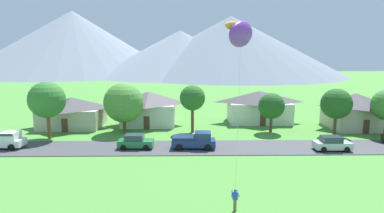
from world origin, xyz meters
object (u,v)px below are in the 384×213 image
at_px(house_rightmost, 354,110).
at_px(pickup_truck_white_west_side, 3,140).
at_px(house_right_center, 149,107).
at_px(tree_far_right, 47,100).
at_px(house_left_center, 259,106).
at_px(tree_center, 124,103).
at_px(tree_near_left, 271,106).
at_px(parked_car_silver_mid_east, 332,144).
at_px(pickup_truck_navy_east_side, 195,140).
at_px(house_leftmost, 72,112).
at_px(tree_near_right, 192,98).
at_px(tree_right_of_center, 336,104).
at_px(kite_flyer_with_kite, 240,35).

height_order(house_rightmost, pickup_truck_white_west_side, house_rightmost).
height_order(house_right_center, tree_far_right, tree_far_right).
distance_m(house_left_center, tree_center, 22.27).
height_order(tree_near_left, pickup_truck_white_west_side, tree_near_left).
xyz_separation_m(house_rightmost, pickup_truck_white_west_side, (-47.94, -10.26, -1.73)).
relative_size(house_rightmost, tree_center, 1.13).
bearing_deg(house_rightmost, tree_center, -176.12).
distance_m(tree_center, parked_car_silver_mid_east, 28.09).
distance_m(parked_car_silver_mid_east, pickup_truck_white_west_side, 39.41).
bearing_deg(pickup_truck_navy_east_side, house_rightmost, 23.37).
relative_size(house_rightmost, tree_far_right, 1.06).
bearing_deg(parked_car_silver_mid_east, house_rightmost, 53.93).
distance_m(house_leftmost, house_left_center, 30.04).
bearing_deg(pickup_truck_white_west_side, tree_near_right, 18.87).
relative_size(tree_right_of_center, kite_flyer_with_kite, 0.47).
relative_size(parked_car_silver_mid_east, pickup_truck_navy_east_side, 0.80).
bearing_deg(tree_far_right, tree_near_left, 5.59).
distance_m(house_right_center, tree_near_right, 9.17).
distance_m(house_left_center, tree_near_left, 7.19).
bearing_deg(house_left_center, parked_car_silver_mid_east, -72.53).
bearing_deg(tree_right_of_center, house_right_center, 163.87).
xyz_separation_m(house_right_center, tree_center, (-2.98, -5.55, 1.63)).
bearing_deg(tree_right_of_center, house_left_center, 133.68).
height_order(tree_near_right, pickup_truck_white_west_side, tree_near_right).
height_order(house_rightmost, tree_right_of_center, tree_right_of_center).
distance_m(tree_near_left, parked_car_silver_mid_east, 10.84).
bearing_deg(tree_center, tree_near_left, -0.55).
xyz_separation_m(tree_center, tree_near_right, (9.90, -0.02, 0.64)).
bearing_deg(parked_car_silver_mid_east, tree_far_right, 170.22).
bearing_deg(house_right_center, tree_far_right, -144.92).
distance_m(tree_center, tree_far_right, 10.09).
relative_size(tree_center, kite_flyer_with_kite, 0.52).
xyz_separation_m(house_right_center, tree_near_left, (18.33, -5.76, 1.11)).
height_order(parked_car_silver_mid_east, kite_flyer_with_kite, kite_flyer_with_kite).
bearing_deg(house_left_center, tree_right_of_center, -46.32).
bearing_deg(house_right_center, tree_near_left, -17.43).
distance_m(tree_near_right, pickup_truck_navy_east_side, 9.22).
bearing_deg(tree_right_of_center, parked_car_silver_mid_east, -116.29).
height_order(house_right_center, pickup_truck_white_west_side, house_right_center).
distance_m(house_left_center, tree_right_of_center, 12.69).
bearing_deg(tree_center, pickup_truck_navy_east_side, -39.72).
relative_size(house_left_center, tree_near_right, 1.56).
height_order(tree_center, tree_near_right, tree_center).
bearing_deg(house_leftmost, parked_car_silver_mid_east, -20.77).
distance_m(tree_far_right, kite_flyer_with_kite, 29.28).
relative_size(house_right_center, tree_right_of_center, 1.35).
xyz_separation_m(house_rightmost, kite_flyer_with_kite, (-21.41, -22.20, 10.01)).
distance_m(house_left_center, tree_far_right, 32.36).
bearing_deg(kite_flyer_with_kite, house_right_center, 112.27).
relative_size(tree_near_left, parked_car_silver_mid_east, 1.37).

